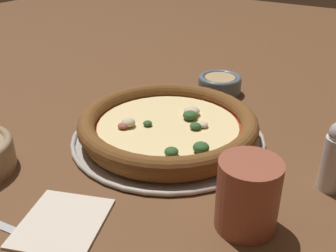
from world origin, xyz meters
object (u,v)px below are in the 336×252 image
at_px(drinking_cup, 248,195).
at_px(napkin, 62,221).
at_px(pizza_tray, 168,137).
at_px(fork, 44,243).
at_px(pizza, 168,125).
at_px(pepper_shaker, 335,157).
at_px(bowl_near, 220,84).

relative_size(drinking_cup, napkin, 0.66).
height_order(pizza_tray, fork, pizza_tray).
relative_size(pizza, pepper_shaker, 2.96).
distance_m(napkin, fork, 0.04).
xyz_separation_m(pizza, napkin, (-0.28, -0.01, -0.03)).
bearing_deg(bowl_near, fork, -175.89).
relative_size(pizza, fork, 1.82).
height_order(drinking_cup, napkin, drinking_cup).
distance_m(drinking_cup, fork, 0.27).
xyz_separation_m(napkin, pepper_shaker, (0.29, -0.28, 0.05)).
bearing_deg(fork, pizza, 85.85).
bearing_deg(bowl_near, pepper_shaker, -128.02).
bearing_deg(bowl_near, drinking_cup, -148.76).
bearing_deg(pizza_tray, drinking_cup, -122.85).
distance_m(drinking_cup, pepper_shaker, 0.17).
distance_m(pizza, napkin, 0.28).
relative_size(bowl_near, drinking_cup, 1.01).
bearing_deg(pepper_shaker, pizza_tray, 91.88).
height_order(bowl_near, fork, bowl_near).
xyz_separation_m(pizza, drinking_cup, (-0.14, -0.22, 0.02)).
bearing_deg(pizza_tray, pizza, -107.25).
height_order(fork, pepper_shaker, pepper_shaker).
height_order(pizza, drinking_cup, drinking_cup).
bearing_deg(pizza, fork, -176.63).
bearing_deg(napkin, pepper_shaker, -44.55).
xyz_separation_m(pizza, bowl_near, (0.26, 0.02, -0.01)).
distance_m(pizza_tray, fork, 0.32).
distance_m(pizza_tray, pepper_shaker, 0.30).
distance_m(bowl_near, napkin, 0.54).
distance_m(fork, pepper_shaker, 0.43).
bearing_deg(napkin, fork, -168.26).
height_order(pizza, bowl_near, pizza).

